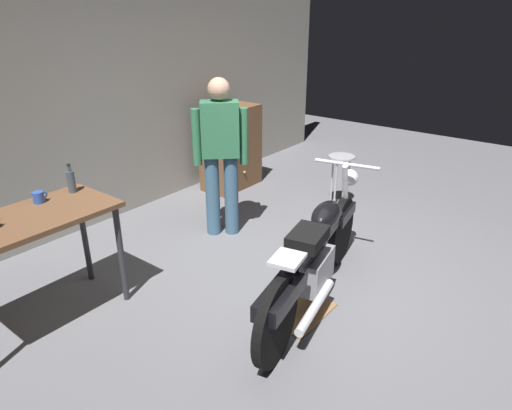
# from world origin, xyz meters

# --- Properties ---
(ground_plane) EXTENTS (12.00, 12.00, 0.00)m
(ground_plane) POSITION_xyz_m (0.00, 0.00, 0.00)
(ground_plane) COLOR slate
(back_wall) EXTENTS (8.00, 0.12, 3.10)m
(back_wall) POSITION_xyz_m (0.00, 2.80, 1.55)
(back_wall) COLOR gray
(back_wall) RESTS_ON ground_plane
(workbench) EXTENTS (1.30, 0.64, 0.90)m
(workbench) POSITION_xyz_m (-1.73, 1.51, 0.79)
(workbench) COLOR brown
(workbench) RESTS_ON ground_plane
(motorcycle) EXTENTS (2.16, 0.78, 1.00)m
(motorcycle) POSITION_xyz_m (-0.18, -0.01, 0.45)
(motorcycle) COLOR black
(motorcycle) RESTS_ON ground_plane
(person_standing) EXTENTS (0.42, 0.44, 1.67)m
(person_standing) POSITION_xyz_m (0.30, 1.44, 0.93)
(person_standing) COLOR #3E607B
(person_standing) RESTS_ON ground_plane
(shop_stool) EXTENTS (0.32, 0.32, 0.64)m
(shop_stool) POSITION_xyz_m (1.77, 0.81, 0.50)
(shop_stool) COLOR #B2B2B7
(shop_stool) RESTS_ON ground_plane
(wooden_dresser) EXTENTS (0.80, 0.47, 1.10)m
(wooden_dresser) POSITION_xyz_m (1.44, 2.30, 0.55)
(wooden_dresser) COLOR brown
(wooden_dresser) RESTS_ON ground_plane
(drip_tray) EXTENTS (0.56, 0.40, 0.01)m
(drip_tray) POSITION_xyz_m (-0.40, -0.01, 0.01)
(drip_tray) COLOR olive
(drip_tray) RESTS_ON ground_plane
(mug_blue_enamel) EXTENTS (0.11, 0.08, 0.09)m
(mug_blue_enamel) POSITION_xyz_m (-1.50, 1.69, 0.94)
(mug_blue_enamel) COLOR #2D51AD
(mug_blue_enamel) RESTS_ON workbench
(bottle) EXTENTS (0.06, 0.06, 0.24)m
(bottle) POSITION_xyz_m (-1.22, 1.69, 1.00)
(bottle) COLOR #3F4C59
(bottle) RESTS_ON workbench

